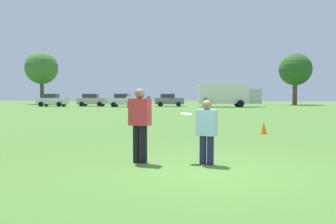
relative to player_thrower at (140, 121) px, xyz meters
The scene contains 16 objects.
ground_plane 2.01m from the player_thrower, 24.20° to the right, with size 186.64×186.64×0.00m, color #47702D.
player_thrower is the anchor object (origin of this frame).
player_defender 1.55m from the player_thrower, ahead, with size 0.50×0.36×1.47m.
frisbee 1.10m from the player_thrower, 11.36° to the left, with size 0.27×0.27×0.08m.
traffic_cone 7.84m from the player_thrower, 59.52° to the left, with size 0.32×0.32×0.48m.
parked_car_near_left 45.23m from the player_thrower, 116.48° to the left, with size 4.30×2.40×1.82m.
parked_car_mid_left 44.36m from the player_thrower, 109.38° to the left, with size 4.30×2.40×1.82m.
parked_car_center 40.78m from the player_thrower, 103.42° to the left, with size 4.30×2.40×1.82m.
parked_car_mid_right 42.66m from the player_thrower, 94.57° to the left, with size 4.30×2.40×1.82m.
box_truck 41.11m from the player_thrower, 83.27° to the left, with size 8.62×3.32×3.18m.
bystander_sideline_watcher 37.98m from the player_thrower, 102.59° to the left, with size 0.48×0.29×1.70m.
bystander_far_jogger 34.33m from the player_thrower, 98.56° to the left, with size 0.46×0.28×1.64m.
bystander_field_marshal 31.50m from the player_thrower, 86.84° to the left, with size 0.48×0.42×1.52m.
tree_west_oak 60.42m from the player_thrower, 117.52° to the left, with size 5.87×5.87×9.53m.
tree_west_maple 54.92m from the player_thrower, 72.17° to the left, with size 5.27×5.27×8.56m.
tree_center_elm 55.90m from the player_thrower, 72.36° to the left, with size 5.32×5.32×8.64m.
Camera 1 is at (-0.15, -7.28, 1.57)m, focal length 37.44 mm.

